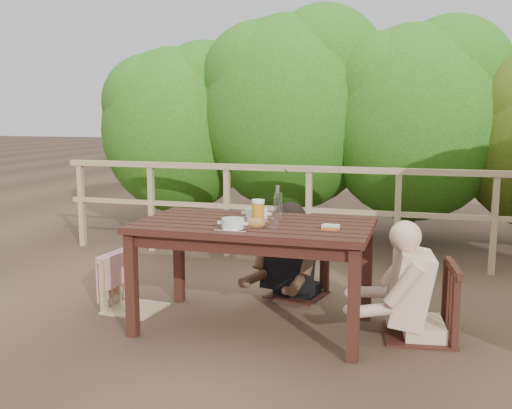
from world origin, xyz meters
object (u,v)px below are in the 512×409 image
(chair_right, at_px, (421,267))
(diner_right, at_px, (427,242))
(chair_far, at_px, (297,245))
(butter_tub, at_px, (331,228))
(woman, at_px, (298,223))
(bread_roll, at_px, (256,224))
(soup_far, at_px, (257,214))
(tumbler, at_px, (274,226))
(beer_glass, at_px, (258,212))
(chair_left, at_px, (134,258))
(soup_near, at_px, (233,224))
(table, at_px, (254,276))
(bottle, at_px, (278,204))

(chair_right, xyz_separation_m, diner_right, (0.03, 0.00, 0.18))
(chair_far, relative_size, butter_tub, 7.98)
(woman, distance_m, bread_roll, 1.03)
(butter_tub, bearing_deg, chair_far, 120.90)
(chair_right, height_order, woman, woman)
(soup_far, height_order, tumbler, soup_far)
(beer_glass, bearing_deg, soup_far, 109.86)
(chair_left, distance_m, bread_roll, 1.18)
(chair_left, bearing_deg, beer_glass, -90.15)
(woman, distance_m, beer_glass, 0.87)
(diner_right, distance_m, soup_near, 1.33)
(soup_near, bearing_deg, woman, 79.33)
(soup_far, relative_size, tumbler, 3.82)
(table, xyz_separation_m, soup_near, (-0.07, -0.26, 0.43))
(table, height_order, beer_glass, beer_glass)
(diner_right, distance_m, bread_roll, 1.18)
(soup_far, xyz_separation_m, butter_tub, (0.59, -0.26, -0.02))
(chair_far, xyz_separation_m, soup_near, (-0.21, -1.09, 0.36))
(chair_left, height_order, beer_glass, beer_glass)
(woman, bearing_deg, bottle, 103.81)
(woman, height_order, diner_right, diner_right)
(table, xyz_separation_m, diner_right, (1.19, 0.16, 0.29))
(beer_glass, distance_m, bottle, 0.17)
(table, height_order, tumbler, tumbler)
(chair_right, relative_size, diner_right, 0.73)
(chair_far, height_order, soup_far, chair_far)
(chair_right, distance_m, butter_tub, 0.71)
(soup_far, relative_size, butter_tub, 2.42)
(chair_far, bearing_deg, beer_glass, -84.22)
(chair_right, xyz_separation_m, woman, (-1.02, 0.69, 0.13))
(chair_right, xyz_separation_m, beer_glass, (-1.13, -0.15, 0.36))
(chair_right, xyz_separation_m, bread_roll, (-1.10, -0.33, 0.31))
(butter_tub, bearing_deg, beer_glass, 173.27)
(woman, height_order, soup_far, woman)
(chair_right, distance_m, woman, 1.24)
(chair_left, relative_size, chair_far, 0.95)
(chair_far, bearing_deg, soup_near, -87.32)
(soup_near, xyz_separation_m, bottle, (0.21, 0.38, 0.09))
(table, relative_size, butter_tub, 14.81)
(chair_far, bearing_deg, woman, 103.54)
(butter_tub, bearing_deg, chair_left, 178.45)
(chair_far, relative_size, soup_near, 3.48)
(chair_right, bearing_deg, chair_far, -130.94)
(diner_right, distance_m, beer_glass, 1.18)
(chair_far, xyz_separation_m, tumbler, (0.06, -1.04, 0.35))
(woman, relative_size, soup_near, 4.90)
(chair_far, height_order, soup_near, chair_far)
(diner_right, relative_size, beer_glass, 7.63)
(diner_right, height_order, soup_near, diner_right)
(woman, xyz_separation_m, tumbler, (0.06, -1.06, 0.17))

